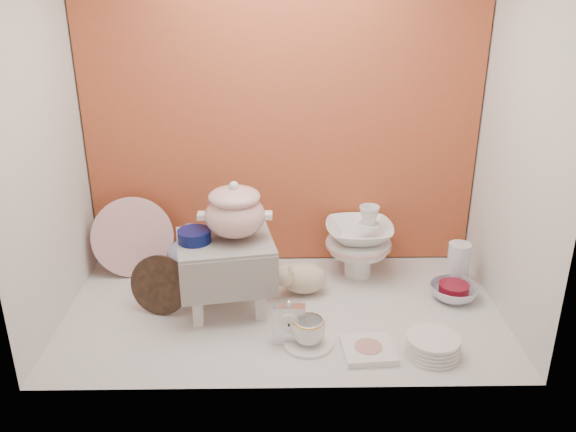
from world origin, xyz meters
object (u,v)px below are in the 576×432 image
(soup_tureen, at_px, (235,210))
(crystal_bowl, at_px, (453,292))
(floral_platter, at_px, (133,237))
(mantel_clock, at_px, (289,322))
(porcelain_tower, at_px, (359,241))
(blue_white_vase, at_px, (191,248))
(step_stool, at_px, (226,275))
(gold_rim_teacup, at_px, (308,331))
(dinner_plate_stack, at_px, (433,345))
(plush_pig, at_px, (304,278))

(soup_tureen, distance_m, crystal_bowl, 1.01)
(floral_platter, relative_size, mantel_clock, 2.05)
(floral_platter, xyz_separation_m, porcelain_tower, (1.04, -0.04, -0.01))
(blue_white_vase, relative_size, porcelain_tower, 0.67)
(crystal_bowl, xyz_separation_m, porcelain_tower, (-0.39, 0.22, 0.14))
(step_stool, bearing_deg, crystal_bowl, -6.33)
(soup_tureen, height_order, gold_rim_teacup, soup_tureen)
(soup_tureen, xyz_separation_m, dinner_plate_stack, (0.74, -0.35, -0.40))
(mantel_clock, distance_m, plush_pig, 0.38)
(soup_tureen, xyz_separation_m, porcelain_tower, (0.54, 0.27, -0.27))
(blue_white_vase, xyz_separation_m, plush_pig, (0.52, -0.23, -0.04))
(gold_rim_teacup, distance_m, porcelain_tower, 0.62)
(floral_platter, xyz_separation_m, plush_pig, (0.78, -0.21, -0.11))
(soup_tureen, distance_m, gold_rim_teacup, 0.55)
(soup_tureen, relative_size, plush_pig, 1.11)
(step_stool, bearing_deg, mantel_clock, -54.96)
(mantel_clock, bearing_deg, dinner_plate_stack, -7.85)
(blue_white_vase, xyz_separation_m, mantel_clock, (0.45, -0.60, -0.03))
(blue_white_vase, relative_size, plush_pig, 0.91)
(step_stool, height_order, gold_rim_teacup, step_stool)
(plush_pig, bearing_deg, crystal_bowl, -6.10)
(plush_pig, xyz_separation_m, porcelain_tower, (0.26, 0.16, 0.10))
(step_stool, relative_size, blue_white_vase, 1.63)
(plush_pig, relative_size, dinner_plate_stack, 1.20)
(plush_pig, distance_m, porcelain_tower, 0.32)
(blue_white_vase, distance_m, crystal_bowl, 1.20)
(step_stool, height_order, blue_white_vase, step_stool)
(step_stool, relative_size, floral_platter, 1.02)
(plush_pig, bearing_deg, dinner_plate_stack, -45.86)
(mantel_clock, bearing_deg, crystal_bowl, 24.87)
(step_stool, xyz_separation_m, porcelain_tower, (0.58, 0.29, 0.01))
(floral_platter, relative_size, gold_rim_teacup, 2.92)
(plush_pig, distance_m, crystal_bowl, 0.65)
(porcelain_tower, bearing_deg, gold_rim_teacup, -114.53)
(plush_pig, bearing_deg, step_stool, -160.18)
(blue_white_vase, bearing_deg, floral_platter, -175.76)
(gold_rim_teacup, xyz_separation_m, crystal_bowl, (0.64, 0.33, -0.03))
(soup_tureen, height_order, floral_platter, soup_tureen)
(plush_pig, bearing_deg, blue_white_vase, 155.29)
(blue_white_vase, xyz_separation_m, porcelain_tower, (0.78, -0.06, 0.06))
(mantel_clock, height_order, crystal_bowl, mantel_clock)
(floral_platter, height_order, dinner_plate_stack, floral_platter)
(crystal_bowl, bearing_deg, dinner_plate_stack, -115.08)
(blue_white_vase, height_order, crystal_bowl, blue_white_vase)
(step_stool, distance_m, crystal_bowl, 0.98)
(soup_tureen, relative_size, gold_rim_teacup, 2.22)
(floral_platter, bearing_deg, blue_white_vase, 4.24)
(plush_pig, distance_m, gold_rim_teacup, 0.39)
(soup_tureen, distance_m, floral_platter, 0.65)
(mantel_clock, distance_m, porcelain_tower, 0.64)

